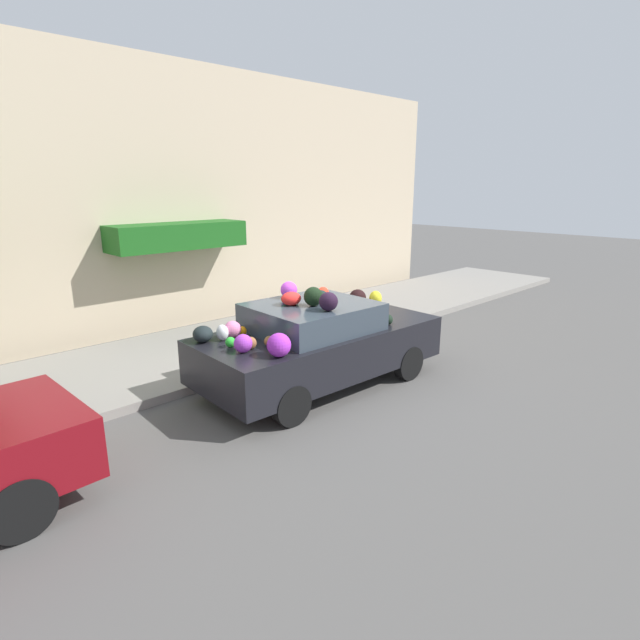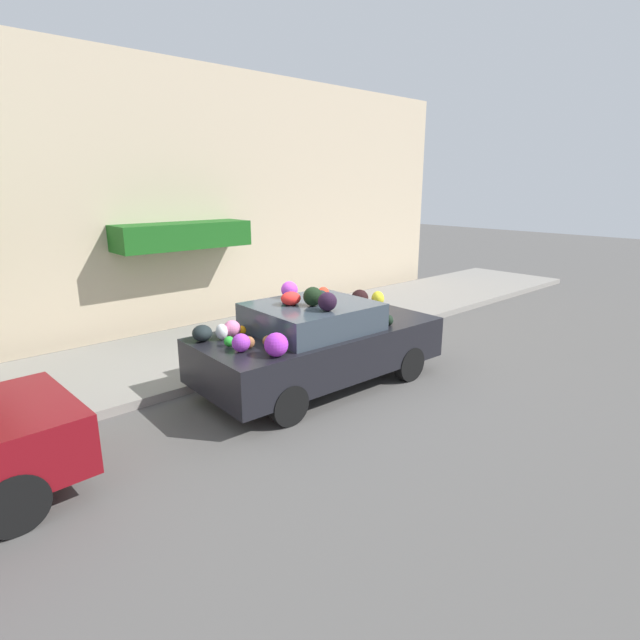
# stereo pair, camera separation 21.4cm
# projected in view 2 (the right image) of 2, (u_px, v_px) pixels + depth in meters

# --- Properties ---
(ground_plane) EXTENTS (60.00, 60.00, 0.00)m
(ground_plane) POSITION_uv_depth(u_px,v_px,m) (320.00, 384.00, 8.41)
(ground_plane) COLOR #565451
(sidewalk_curb) EXTENTS (24.00, 3.20, 0.15)m
(sidewalk_curb) POSITION_uv_depth(u_px,v_px,m) (233.00, 343.00, 10.32)
(sidewalk_curb) COLOR gray
(sidewalk_curb) RESTS_ON ground
(building_facade) EXTENTS (18.00, 1.20, 5.85)m
(building_facade) POSITION_uv_depth(u_px,v_px,m) (173.00, 201.00, 11.17)
(building_facade) COLOR #C6B293
(building_facade) RESTS_ON ground
(fire_hydrant) EXTENTS (0.20, 0.20, 0.70)m
(fire_hydrant) POSITION_uv_depth(u_px,v_px,m) (235.00, 342.00, 9.05)
(fire_hydrant) COLOR red
(fire_hydrant) RESTS_ON sidewalk_curb
(art_car) EXTENTS (4.19, 1.98, 1.72)m
(art_car) POSITION_uv_depth(u_px,v_px,m) (318.00, 341.00, 8.19)
(art_car) COLOR black
(art_car) RESTS_ON ground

